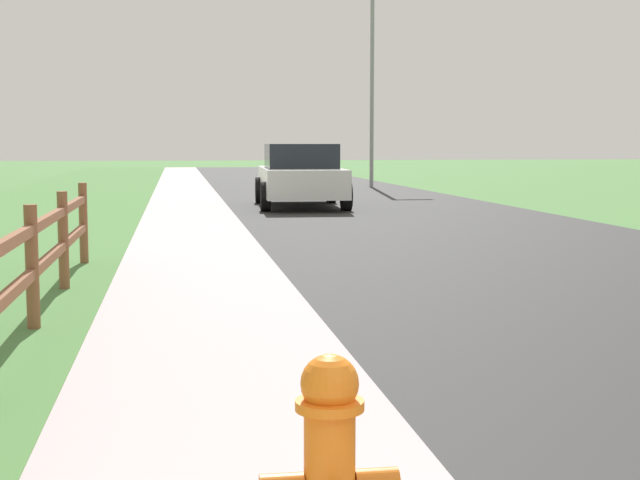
{
  "coord_description": "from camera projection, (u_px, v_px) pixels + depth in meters",
  "views": [
    {
      "loc": [
        -1.25,
        -1.18,
        1.56
      ],
      "look_at": [
        0.35,
        9.1,
        0.46
      ],
      "focal_mm": 51.5,
      "sensor_mm": 36.0,
      "label": 1
    }
  ],
  "objects": [
    {
      "name": "grass_verge",
      "position": [
        67.0,
        196.0,
        27.35
      ],
      "size": [
        5.0,
        66.0,
        0.0
      ],
      "primitive_type": "cube",
      "color": "#49793D",
      "rests_on": "ground"
    },
    {
      "name": "ground_plane",
      "position": [
        222.0,
        199.0,
        26.08
      ],
      "size": [
        120.0,
        120.0,
        0.0
      ],
      "primitive_type": "plane",
      "color": "#49793D"
    },
    {
      "name": "parked_suv_white",
      "position": [
        300.0,
        175.0,
        22.61
      ],
      "size": [
        2.26,
        4.72,
        1.55
      ],
      "color": "white",
      "rests_on": "ground"
    },
    {
      "name": "curb_concrete",
      "position": [
        118.0,
        196.0,
        27.58
      ],
      "size": [
        6.0,
        66.0,
        0.01
      ],
      "primitive_type": "cube",
      "color": "#BAA5A8",
      "rests_on": "ground"
    },
    {
      "name": "street_lamp",
      "position": [
        375.0,
        68.0,
        32.41
      ],
      "size": [
        1.17,
        0.2,
        7.2
      ],
      "color": "gray",
      "rests_on": "ground"
    },
    {
      "name": "rail_fence",
      "position": [
        9.0,
        276.0,
        6.61
      ],
      "size": [
        0.11,
        10.9,
        1.05
      ],
      "color": "brown",
      "rests_on": "ground"
    },
    {
      "name": "fire_hydrant",
      "position": [
        330.0,
        470.0,
        3.19
      ],
      "size": [
        0.49,
        0.41,
        0.83
      ],
      "color": "orange",
      "rests_on": "ground"
    },
    {
      "name": "road_asphalt",
      "position": [
        331.0,
        194.0,
        28.58
      ],
      "size": [
        7.0,
        66.0,
        0.01
      ],
      "primitive_type": "cube",
      "color": "#2C2C2C",
      "rests_on": "ground"
    }
  ]
}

